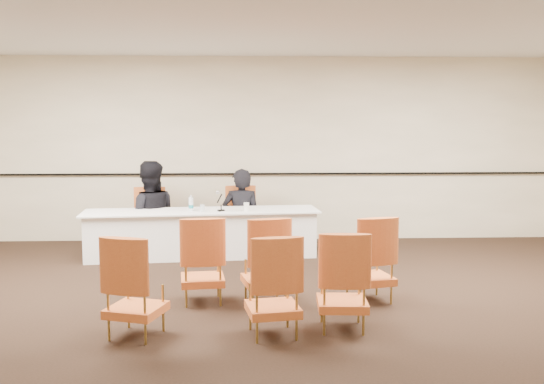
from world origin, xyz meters
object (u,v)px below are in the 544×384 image
Objects in this scene: panelist_second_chair at (149,220)px; drinking_glass at (202,208)px; panelist_main at (242,222)px; aud_chair_front_left at (202,259)px; water_bottle at (191,203)px; aud_chair_back_left at (136,285)px; aud_chair_back_right at (342,280)px; microphone at (221,201)px; aud_chair_front_right at (369,258)px; panelist_main_chair at (242,218)px; aud_chair_back_mid at (273,285)px; panel_table at (202,233)px; aud_chair_front_mid at (265,260)px; panelist_second at (149,220)px; coffee_cup at (246,207)px.

panelist_second_chair reaches higher than drinking_glass.
aud_chair_front_left is at bearing 89.08° from panelist_main.
aud_chair_back_left is at bearing -93.68° from water_bottle.
panelist_second_chair is 0.90m from water_bottle.
microphone is at bearing 115.78° from aud_chair_back_right.
aud_chair_front_right is (1.97, -2.18, -0.25)m from drinking_glass.
microphone is at bearing 5.59° from drinking_glass.
panelist_main is 1.76× the size of aud_chair_front_left.
panelist_main_chair and aud_chair_back_right have the same top height.
aud_chair_front_left and aud_chair_front_right have the same top height.
aud_chair_back_mid is at bearing -70.59° from panelist_second_chair.
water_bottle is at bearing -168.56° from panel_table.
water_bottle is at bearing 102.06° from aud_chair_front_mid.
microphone reaches higher than panelist_main_chair.
aud_chair_front_right is at bearing -49.36° from panelist_second_chair.
microphone is (1.11, -0.53, 0.35)m from panelist_second.
panelist_main_chair is 7.74× the size of coffee_cup.
drinking_glass is 2.17m from aud_chair_front_left.
drinking_glass is at bearing 87.59° from aud_chair_front_left.
aud_chair_front_mid is (0.57, -2.22, -0.34)m from microphone.
panelist_main reaches higher than aud_chair_back_right.
panelist_main_chair is 0.80m from microphone.
panelist_second_chair is 7.74× the size of coffee_cup.
aud_chair_back_mid is (-1.10, -1.02, 0.00)m from aud_chair_front_right.
panelist_main_chair and panelist_second_chair have the same top height.
microphone is at bearing 92.52° from aud_chair_front_mid.
aud_chair_front_left is 1.65m from aud_chair_back_right.
coffee_cup is 2.23m from aud_chair_front_mid.
microphone reaches higher than aud_chair_back_mid.
aud_chair_front_mid is (1.00, -2.26, -0.31)m from water_bottle.
panelist_second_chair is (-0.83, 0.45, 0.14)m from panel_table.
aud_chair_front_left is 1.00× the size of aud_chair_back_left.
aud_chair_back_right is at bearing -80.48° from panelist_main_chair.
coffee_cup is at bearing -25.35° from panelist_second_chair.
aud_chair_back_mid is (0.32, -3.89, 0.00)m from panelist_main_chair.
aud_chair_front_mid is (1.68, -2.75, 0.00)m from panelist_second_chair.
panelist_second_chair and aud_chair_back_mid have the same top height.
panelist_main is 7.34× the size of water_bottle.
microphone is 0.30× the size of aud_chair_back_mid.
coffee_cup is at bearing 108.19° from aud_chair_front_right.
panelist_second is at bearing 126.80° from aud_chair_back_right.
aud_chair_front_mid is (0.20, -2.21, -0.26)m from coffee_cup.
coffee_cup is 0.13× the size of aud_chair_front_right.
panelist_second_chair is 1.00× the size of aud_chair_front_right.
panelist_second_chair and aud_chair_front_right have the same top height.
panel_table is at bearing 141.14° from panelist_second.
aud_chair_back_left is (-0.93, -3.86, 0.00)m from panelist_main_chair.
panel_table is at bearing 98.50° from aud_chair_front_mid.
aud_chair_back_right is (0.90, -3.07, -0.26)m from coffee_cup.
aud_chair_back_mid is (0.32, -3.89, 0.07)m from panelist_main.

